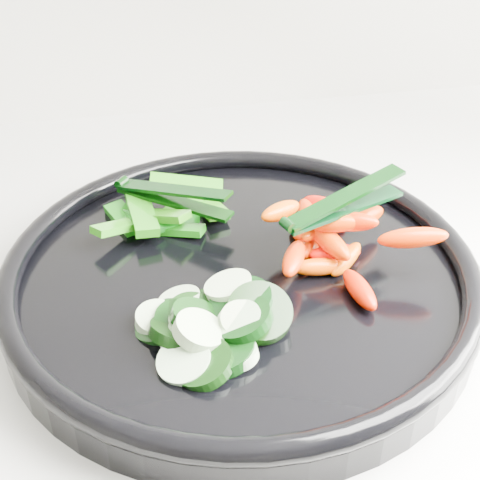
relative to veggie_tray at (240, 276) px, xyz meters
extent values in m
cylinder|color=black|center=(0.00, 0.00, -0.01)|extent=(0.38, 0.38, 0.02)
torus|color=black|center=(0.00, 0.00, 0.01)|extent=(0.38, 0.38, 0.02)
cylinder|color=black|center=(-0.04, -0.10, 0.01)|extent=(0.05, 0.05, 0.03)
cylinder|color=#CDEFBF|center=(-0.06, -0.10, 0.01)|extent=(0.05, 0.05, 0.02)
cylinder|color=black|center=(-0.06, -0.07, 0.01)|extent=(0.06, 0.06, 0.03)
cylinder|color=beige|center=(-0.05, -0.07, 0.01)|extent=(0.05, 0.05, 0.03)
cylinder|color=black|center=(-0.05, -0.05, 0.01)|extent=(0.05, 0.05, 0.02)
cylinder|color=beige|center=(-0.05, -0.06, 0.01)|extent=(0.04, 0.04, 0.02)
cylinder|color=black|center=(-0.03, -0.09, 0.01)|extent=(0.06, 0.06, 0.02)
cylinder|color=beige|center=(-0.02, -0.10, 0.01)|extent=(0.04, 0.04, 0.02)
cylinder|color=black|center=(-0.03, -0.05, 0.01)|extent=(0.06, 0.06, 0.02)
cylinder|color=beige|center=(-0.05, -0.03, 0.01)|extent=(0.04, 0.03, 0.02)
cylinder|color=black|center=(-0.05, -0.06, 0.01)|extent=(0.06, 0.06, 0.01)
cylinder|color=beige|center=(-0.07, -0.04, 0.01)|extent=(0.04, 0.04, 0.01)
cylinder|color=black|center=(-0.05, -0.06, 0.01)|extent=(0.06, 0.06, 0.02)
cylinder|color=beige|center=(-0.07, -0.05, 0.01)|extent=(0.04, 0.04, 0.01)
cylinder|color=black|center=(-0.07, -0.05, 0.01)|extent=(0.04, 0.04, 0.02)
cylinder|color=#DEF4C3|center=(-0.05, -0.07, 0.01)|extent=(0.05, 0.05, 0.02)
cylinder|color=black|center=(-0.01, -0.07, 0.02)|extent=(0.06, 0.06, 0.03)
cylinder|color=beige|center=(-0.02, -0.07, 0.02)|extent=(0.04, 0.04, 0.02)
cylinder|color=black|center=(-0.04, -0.07, 0.02)|extent=(0.05, 0.05, 0.03)
cylinder|color=beige|center=(-0.04, -0.08, 0.02)|extent=(0.05, 0.05, 0.03)
cylinder|color=black|center=(0.00, -0.07, 0.02)|extent=(0.07, 0.06, 0.03)
cylinder|color=beige|center=(-0.01, -0.07, 0.02)|extent=(0.04, 0.04, 0.02)
cylinder|color=black|center=(-0.01, -0.06, 0.02)|extent=(0.06, 0.06, 0.02)
cylinder|color=#D8F3C2|center=(-0.02, -0.04, 0.02)|extent=(0.05, 0.05, 0.02)
ellipsoid|color=#E65900|center=(0.08, -0.01, 0.01)|extent=(0.04, 0.04, 0.02)
ellipsoid|color=#E25300|center=(0.06, -0.02, 0.01)|extent=(0.05, 0.02, 0.02)
ellipsoid|color=red|center=(0.08, -0.05, 0.01)|extent=(0.02, 0.05, 0.02)
ellipsoid|color=#DF3B00|center=(0.06, 0.03, 0.01)|extent=(0.03, 0.05, 0.03)
ellipsoid|color=#E73500|center=(0.06, 0.01, 0.01)|extent=(0.04, 0.04, 0.02)
ellipsoid|color=red|center=(0.08, 0.00, 0.01)|extent=(0.05, 0.02, 0.02)
ellipsoid|color=#FF1D00|center=(0.09, 0.07, 0.01)|extent=(0.04, 0.05, 0.03)
ellipsoid|color=#FF2200|center=(0.07, 0.06, 0.01)|extent=(0.02, 0.05, 0.02)
ellipsoid|color=#DC3F00|center=(0.04, -0.02, 0.03)|extent=(0.04, 0.05, 0.02)
ellipsoid|color=#F73E00|center=(0.06, 0.01, 0.03)|extent=(0.04, 0.04, 0.02)
ellipsoid|color=#FB6000|center=(0.07, 0.00, 0.03)|extent=(0.03, 0.06, 0.02)
ellipsoid|color=#FB1F00|center=(0.06, 0.01, 0.03)|extent=(0.04, 0.03, 0.02)
ellipsoid|color=#FF3B00|center=(0.11, 0.02, 0.03)|extent=(0.05, 0.04, 0.02)
ellipsoid|color=red|center=(0.09, 0.00, 0.04)|extent=(0.05, 0.04, 0.02)
ellipsoid|color=#EC6000|center=(0.04, 0.03, 0.04)|extent=(0.04, 0.04, 0.02)
ellipsoid|color=red|center=(0.08, 0.00, 0.04)|extent=(0.05, 0.03, 0.02)
ellipsoid|color=#F52800|center=(0.13, -0.03, 0.04)|extent=(0.06, 0.03, 0.02)
cube|color=#28720A|center=(-0.04, 0.09, 0.01)|extent=(0.03, 0.05, 0.02)
cube|color=#09630B|center=(-0.04, 0.08, 0.01)|extent=(0.06, 0.04, 0.03)
cube|color=#1A6609|center=(-0.01, 0.09, 0.01)|extent=(0.03, 0.06, 0.02)
cube|color=#166B0A|center=(-0.04, 0.06, 0.01)|extent=(0.04, 0.03, 0.01)
cube|color=#166609|center=(-0.03, 0.10, 0.01)|extent=(0.07, 0.06, 0.03)
cube|color=#0A6609|center=(-0.09, 0.09, 0.01)|extent=(0.03, 0.05, 0.01)
cube|color=#0A6A0A|center=(-0.08, 0.10, 0.01)|extent=(0.03, 0.06, 0.03)
cube|color=#166209|center=(-0.05, 0.07, 0.02)|extent=(0.05, 0.05, 0.02)
cube|color=#0E700A|center=(-0.09, 0.06, 0.02)|extent=(0.04, 0.04, 0.02)
cube|color=#26750B|center=(-0.07, 0.08, 0.02)|extent=(0.03, 0.07, 0.01)
cube|color=#15690A|center=(-0.03, 0.12, 0.02)|extent=(0.07, 0.03, 0.02)
cylinder|color=black|center=(0.03, -0.01, 0.05)|extent=(0.01, 0.01, 0.01)
cube|color=black|center=(0.08, 0.01, 0.05)|extent=(0.11, 0.05, 0.00)
cube|color=black|center=(0.08, 0.01, 0.06)|extent=(0.11, 0.05, 0.02)
cylinder|color=black|center=(-0.08, 0.12, 0.03)|extent=(0.01, 0.01, 0.01)
cube|color=black|center=(-0.04, 0.08, 0.02)|extent=(0.10, 0.08, 0.00)
cube|color=black|center=(-0.04, 0.08, 0.04)|extent=(0.09, 0.08, 0.02)
camera|label=1|loc=(-0.08, -0.41, 0.32)|focal=50.00mm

